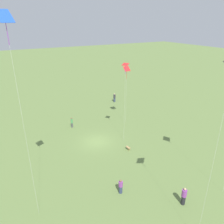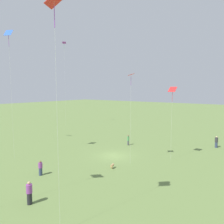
{
  "view_description": "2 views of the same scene",
  "coord_description": "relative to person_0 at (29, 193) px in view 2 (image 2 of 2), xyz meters",
  "views": [
    {
      "loc": [
        11.54,
        24.96,
        16.17
      ],
      "look_at": [
        -0.02,
        4.41,
        6.25
      ],
      "focal_mm": 35.0,
      "sensor_mm": 36.0,
      "label": 1
    },
    {
      "loc": [
        -17.49,
        24.02,
        9.3
      ],
      "look_at": [
        -2.13,
        3.36,
        6.59
      ],
      "focal_mm": 35.0,
      "sensor_mm": 36.0,
      "label": 2
    }
  ],
  "objects": [
    {
      "name": "kite_3",
      "position": [
        -4.85,
        -17.72,
        8.03
      ],
      "size": [
        1.01,
        0.8,
        9.6
      ],
      "rotation": [
        0.0,
        0.0,
        2.31
      ],
      "color": "red",
      "rests_on": "ground_plane"
    },
    {
      "name": "dog_0",
      "position": [
        -0.61,
        -10.45,
        -0.57
      ],
      "size": [
        0.38,
        0.69,
        0.54
      ],
      "rotation": [
        0.0,
        0.0,
        3.34
      ],
      "color": "tan",
      "rests_on": "ground_plane"
    },
    {
      "name": "kite_4",
      "position": [
        27.98,
        -28.57,
        18.59
      ],
      "size": [
        1.2,
        1.19,
        21.14
      ],
      "rotation": [
        0.0,
        0.0,
        6.19
      ],
      "color": "purple",
      "rests_on": "ground_plane"
    },
    {
      "name": "person_2",
      "position": [
        3.64,
        -20.6,
        -0.06
      ],
      "size": [
        0.36,
        0.36,
        1.73
      ],
      "rotation": [
        0.0,
        0.0,
        1.65
      ],
      "color": "#4C4C51",
      "rests_on": "ground_plane"
    },
    {
      "name": "ground_plane",
      "position": [
        2.09,
        -14.5,
        -0.94
      ],
      "size": [
        240.0,
        240.0,
        0.0
      ],
      "primitive_type": "plane",
      "color": "olive"
    },
    {
      "name": "person_0",
      "position": [
        0.0,
        0.0,
        0.0
      ],
      "size": [
        0.57,
        0.57,
        1.91
      ],
      "rotation": [
        0.0,
        0.0,
        4.49
      ],
      "color": "#232328",
      "rests_on": "ground_plane"
    },
    {
      "name": "kite_1",
      "position": [
        -4.76,
        0.86,
        12.9
      ],
      "size": [
        1.19,
        1.27,
        14.73
      ],
      "rotation": [
        0.0,
        0.0,
        1.25
      ],
      "color": "red",
      "rests_on": "ground_plane"
    },
    {
      "name": "kite_2",
      "position": [
        12.22,
        -5.56,
        14.74
      ],
      "size": [
        1.17,
        1.0,
        16.83
      ],
      "rotation": [
        0.0,
        0.0,
        2.82
      ],
      "color": "blue",
      "rests_on": "ground_plane"
    },
    {
      "name": "person_1",
      "position": [
        4.41,
        -4.16,
        -0.14
      ],
      "size": [
        0.52,
        0.52,
        1.62
      ],
      "rotation": [
        0.0,
        0.0,
        1.8
      ],
      "color": "#333D5B",
      "rests_on": "ground_plane"
    },
    {
      "name": "person_3",
      "position": [
        -8.46,
        -27.72,
        -0.03
      ],
      "size": [
        0.62,
        0.62,
        1.86
      ],
      "rotation": [
        0.0,
        0.0,
        1.15
      ],
      "color": "#333D5B",
      "rests_on": "ground_plane"
    },
    {
      "name": "kite_0",
      "position": [
        -1.52,
        -12.96,
        9.53
      ],
      "size": [
        1.06,
        1.07,
        11.15
      ],
      "rotation": [
        0.0,
        0.0,
        1.39
      ],
      "color": "red",
      "rests_on": "ground_plane"
    }
  ]
}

